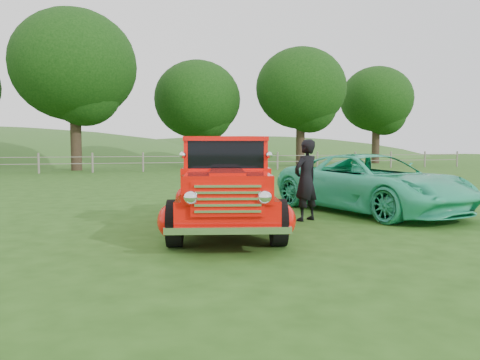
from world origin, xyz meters
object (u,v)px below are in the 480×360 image
object	(u,v)px
tree_near_east	(197,100)
red_pickup	(225,188)
tree_far_east	(377,99)
man	(306,180)
tree_mid_east	(301,89)
teal_sedan	(371,183)
tree_near_west	(74,66)

from	to	relation	value
tree_near_east	red_pickup	world-z (taller)	tree_near_east
tree_far_east	man	xyz separation A→B (m)	(-20.62, -28.42, -4.98)
tree_mid_east	teal_sedan	xyz separation A→B (m)	(-9.55, -24.74, -5.47)
tree_mid_east	tree_far_east	size ratio (longest dim) A/B	1.07
tree_far_east	teal_sedan	bearing A→B (deg)	-123.78
man	tree_mid_east	bearing A→B (deg)	-138.24
tree_far_east	teal_sedan	distance (m)	33.77
tree_near_east	tree_far_east	bearing A→B (deg)	3.37
tree_near_east	tree_mid_east	size ratio (longest dim) A/B	0.88
tree_near_west	teal_sedan	distance (m)	24.69
red_pickup	tree_mid_east	bearing A→B (deg)	77.27
tree_far_east	red_pickup	distance (m)	37.02
tree_near_west	red_pickup	bearing A→B (deg)	-81.80
tree_near_west	red_pickup	distance (m)	24.90
tree_near_east	man	bearing A→B (deg)	-97.53
tree_far_east	man	distance (m)	35.47
teal_sedan	tree_near_west	bearing A→B (deg)	95.13
tree_far_east	red_pickup	bearing A→B (deg)	-127.95
tree_mid_east	red_pickup	bearing A→B (deg)	-117.60
tree_near_west	tree_near_east	xyz separation A→B (m)	(9.00, 4.00, -1.55)
tree_near_east	tree_far_east	distance (m)	17.04
red_pickup	teal_sedan	world-z (taller)	red_pickup
teal_sedan	man	world-z (taller)	man
man	tree_near_west	bearing A→B (deg)	-100.74
tree_near_west	man	xyz separation A→B (m)	(5.38, -23.42, -5.92)
tree_far_east	teal_sedan	size ratio (longest dim) A/B	1.74
tree_mid_east	red_pickup	world-z (taller)	tree_mid_east
tree_near_west	man	bearing A→B (deg)	-77.07
tree_mid_east	red_pickup	distance (m)	29.74
red_pickup	teal_sedan	xyz separation A→B (m)	(4.00, 1.18, -0.09)
tree_near_west	tree_mid_east	distance (m)	17.13
tree_near_west	tree_far_east	size ratio (longest dim) A/B	1.18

